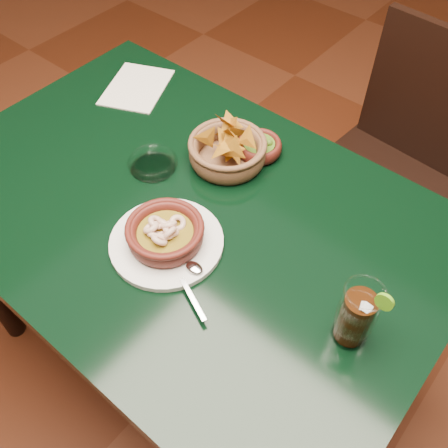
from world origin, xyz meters
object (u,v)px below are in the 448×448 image
Objects in this scene: dining_chair at (392,164)px; chip_basket at (228,151)px; shrimp_plate at (166,235)px; dining_table at (185,232)px; cola_drink at (356,315)px.

chip_basket is (-0.24, -0.53, 0.29)m from dining_chair.
chip_basket reaches higher than shrimp_plate.
chip_basket is (-0.01, 0.18, 0.13)m from dining_table.
dining_table is 0.17m from shrimp_plate.
dining_chair is 2.92× the size of shrimp_plate.
chip_basket is 1.31× the size of cola_drink.
cola_drink is at bearing -24.65° from chip_basket.
shrimp_plate is at bearing -102.05° from dining_chair.
cola_drink is (0.46, -0.21, 0.04)m from chip_basket.
cola_drink reaches higher than dining_table.
cola_drink is at bearing -72.95° from dining_chair.
cola_drink reaches higher than shrimp_plate.
chip_basket is 0.51m from cola_drink.
shrimp_plate is 1.41× the size of chip_basket.
dining_chair is 5.42× the size of cola_drink.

